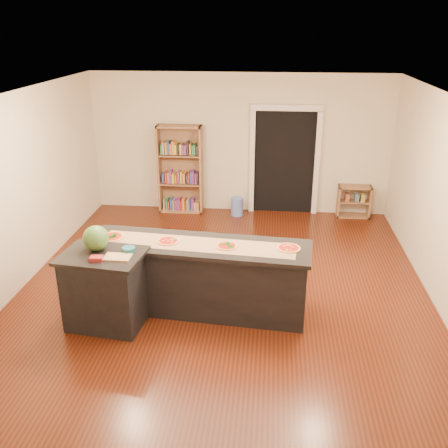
# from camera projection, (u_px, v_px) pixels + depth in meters

# --- Properties ---
(room) EXTENTS (6.00, 7.00, 2.80)m
(room) POSITION_uv_depth(u_px,v_px,m) (223.00, 202.00, 6.81)
(room) COLOR beige
(room) RESTS_ON ground
(doorway) EXTENTS (1.40, 0.09, 2.21)m
(doorway) POSITION_uv_depth(u_px,v_px,m) (285.00, 155.00, 10.00)
(doorway) COLOR black
(doorway) RESTS_ON room
(kitchen_island) EXTENTS (2.98, 0.81, 0.98)m
(kitchen_island) POSITION_uv_depth(u_px,v_px,m) (198.00, 276.00, 6.74)
(kitchen_island) COLOR black
(kitchen_island) RESTS_ON ground
(side_counter) EXTENTS (1.02, 0.75, 1.01)m
(side_counter) POSITION_uv_depth(u_px,v_px,m) (105.00, 289.00, 6.39)
(side_counter) COLOR black
(side_counter) RESTS_ON ground
(bookshelf) EXTENTS (0.90, 0.32, 1.80)m
(bookshelf) POSITION_uv_depth(u_px,v_px,m) (180.00, 170.00, 10.14)
(bookshelf) COLOR #966A49
(bookshelf) RESTS_ON ground
(low_shelf) EXTENTS (0.65, 0.28, 0.65)m
(low_shelf) POSITION_uv_depth(u_px,v_px,m) (354.00, 201.00, 10.06)
(low_shelf) COLOR #966A49
(low_shelf) RESTS_ON ground
(waste_bin) EXTENTS (0.25, 0.25, 0.37)m
(waste_bin) POSITION_uv_depth(u_px,v_px,m) (237.00, 207.00, 10.18)
(waste_bin) COLOR #5A77C9
(waste_bin) RESTS_ON ground
(kraft_paper) EXTENTS (2.62, 0.68, 0.00)m
(kraft_paper) POSITION_uv_depth(u_px,v_px,m) (197.00, 244.00, 6.54)
(kraft_paper) COLOR #A37D54
(kraft_paper) RESTS_ON kitchen_island
(watermelon) EXTENTS (0.32, 0.32, 0.32)m
(watermelon) POSITION_uv_depth(u_px,v_px,m) (96.00, 238.00, 6.25)
(watermelon) COLOR #144214
(watermelon) RESTS_ON side_counter
(cutting_board) EXTENTS (0.33, 0.22, 0.02)m
(cutting_board) POSITION_uv_depth(u_px,v_px,m) (118.00, 257.00, 6.10)
(cutting_board) COLOR tan
(cutting_board) RESTS_ON side_counter
(package_red) EXTENTS (0.16, 0.12, 0.05)m
(package_red) POSITION_uv_depth(u_px,v_px,m) (96.00, 259.00, 6.02)
(package_red) COLOR maroon
(package_red) RESTS_ON side_counter
(package_teal) EXTENTS (0.17, 0.17, 0.06)m
(package_teal) POSITION_uv_depth(u_px,v_px,m) (129.00, 250.00, 6.25)
(package_teal) COLOR #195966
(package_teal) RESTS_ON side_counter
(pizza_a) EXTENTS (0.34, 0.34, 0.02)m
(pizza_a) POSITION_uv_depth(u_px,v_px,m) (111.00, 237.00, 6.73)
(pizza_a) COLOR #DD9D55
(pizza_a) RESTS_ON kitchen_island
(pizza_b) EXTENTS (0.28, 0.28, 0.02)m
(pizza_b) POSITION_uv_depth(u_px,v_px,m) (168.00, 241.00, 6.61)
(pizza_b) COLOR #DD9D55
(pizza_b) RESTS_ON kitchen_island
(pizza_c) EXTENTS (0.29, 0.29, 0.02)m
(pizza_c) POSITION_uv_depth(u_px,v_px,m) (227.00, 246.00, 6.46)
(pizza_c) COLOR #DD9D55
(pizza_c) RESTS_ON kitchen_island
(pizza_d) EXTENTS (0.29, 0.29, 0.02)m
(pizza_d) POSITION_uv_depth(u_px,v_px,m) (289.00, 248.00, 6.40)
(pizza_d) COLOR #DD9D55
(pizza_d) RESTS_ON kitchen_island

